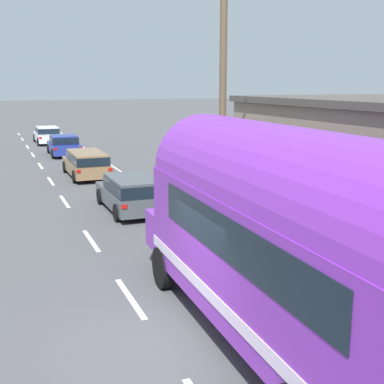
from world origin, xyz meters
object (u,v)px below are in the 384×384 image
(car_second, at_px, (87,162))
(car_fourth, at_px, (47,134))
(painted_bus, at_px, (297,236))
(utility_pole, at_px, (223,96))
(car_third, at_px, (64,145))
(car_lead, at_px, (131,192))

(car_second, distance_m, car_fourth, 16.89)
(painted_bus, height_order, car_second, painted_bus)
(painted_bus, height_order, car_fourth, painted_bus)
(car_second, relative_size, car_fourth, 1.00)
(utility_pole, height_order, car_second, utility_pole)
(utility_pole, bearing_deg, car_third, 97.42)
(car_third, xyz_separation_m, car_fourth, (-0.27, 7.83, 0.01))
(painted_bus, height_order, car_lead, painted_bus)
(car_second, bearing_deg, painted_bus, -89.83)
(painted_bus, distance_m, car_third, 28.67)
(car_second, bearing_deg, car_third, 89.34)
(car_second, xyz_separation_m, car_third, (0.10, 9.05, -0.07))
(utility_pole, relative_size, car_third, 1.96)
(car_lead, height_order, car_third, same)
(utility_pole, distance_m, car_third, 20.46)
(painted_bus, xyz_separation_m, car_lead, (0.19, 11.55, -1.52))
(car_lead, height_order, car_fourth, same)
(utility_pole, distance_m, car_lead, 5.25)
(painted_bus, relative_size, car_fourth, 2.23)
(car_lead, distance_m, car_second, 8.03)
(utility_pole, height_order, car_fourth, utility_pole)
(car_second, height_order, car_third, same)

